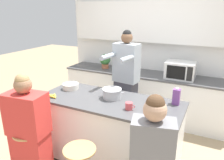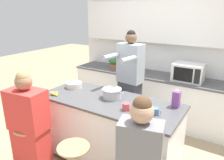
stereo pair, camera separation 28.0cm
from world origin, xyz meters
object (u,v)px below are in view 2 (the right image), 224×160
fruit_bowl (74,85)px  banana_bunch (55,93)px  bar_stool_leftmost (31,148)px  juice_carton (176,99)px  cooking_pot (112,93)px  person_cooking (129,88)px  microwave (188,72)px  person_wrapped_blanket (29,128)px  coffee_cup_far (155,111)px  potted_plant (114,60)px  kitchen_island (109,131)px  coffee_cup_near (126,107)px

fruit_bowl → banana_bunch: (-0.02, -0.37, -0.02)m
bar_stool_leftmost → juice_carton: 1.94m
cooking_pot → banana_bunch: cooking_pot is taller
cooking_pot → person_cooking: bearing=95.8°
fruit_bowl → microwave: 1.91m
cooking_pot → banana_bunch: (-0.72, -0.33, -0.04)m
person_wrapped_blanket → banana_bunch: person_wrapped_blanket is taller
person_wrapped_blanket → microwave: size_ratio=2.79×
person_cooking → microwave: size_ratio=3.57×
cooking_pot → coffee_cup_far: (0.66, -0.14, -0.03)m
person_wrapped_blanket → potted_plant: (-0.15, 2.23, 0.40)m
juice_carton → coffee_cup_far: bearing=-112.1°
kitchen_island → juice_carton: 1.00m
person_wrapped_blanket → fruit_bowl: size_ratio=5.75×
person_cooking → fruit_bowl: 0.86m
kitchen_island → cooking_pot: 0.53m
juice_carton → microwave: (-0.17, 1.24, 0.01)m
bar_stool_leftmost → coffee_cup_near: coffee_cup_near is taller
coffee_cup_far → person_cooking: bearing=133.8°
bar_stool_leftmost → person_wrapped_blanket: 0.31m
cooking_pot → bar_stool_leftmost: bearing=-134.2°
banana_bunch → juice_carton: 1.59m
kitchen_island → person_cooking: 0.80m
bar_stool_leftmost → person_cooking: (0.69, 1.38, 0.54)m
kitchen_island → fruit_bowl: fruit_bowl is taller
banana_bunch → juice_carton: size_ratio=0.74×
potted_plant → person_cooking: bearing=-46.0°
coffee_cup_near → coffee_cup_far: size_ratio=1.10×
kitchen_island → coffee_cup_near: size_ratio=15.94×
coffee_cup_near → banana_bunch: bearing=-173.8°
kitchen_island → microwave: (0.63, 1.49, 0.57)m
cooking_pot → kitchen_island: bearing=-92.2°
juice_carton → potted_plant: (-1.67, 1.28, 0.02)m
cooking_pot → coffee_cup_far: 0.68m
juice_carton → microwave: 1.25m
coffee_cup_far → potted_plant: (-1.54, 1.60, 0.08)m
coffee_cup_near → microwave: microwave is taller
coffee_cup_near → bar_stool_leftmost: bearing=-152.6°
person_wrapped_blanket → banana_bunch: bearing=82.7°
juice_carton → fruit_bowl: bearing=-174.9°
kitchen_island → bar_stool_leftmost: kitchen_island is taller
fruit_bowl → bar_stool_leftmost: bearing=-93.5°
cooking_pot → microwave: microwave is taller
kitchen_island → potted_plant: bearing=119.8°
bar_stool_leftmost → cooking_pot: 1.27m
coffee_cup_near → banana_bunch: size_ratio=0.75×
potted_plant → juice_carton: bearing=-37.5°
potted_plant → microwave: bearing=-1.4°
bar_stool_leftmost → person_wrapped_blanket: (0.03, -0.00, 0.31)m
banana_bunch → person_cooking: bearing=55.0°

